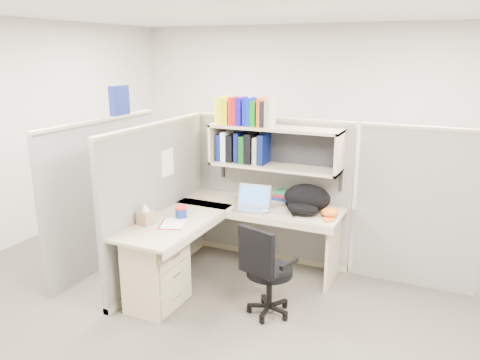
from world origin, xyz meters
The scene contains 14 objects.
ground centered at (0.00, 0.00, 0.00)m, with size 6.00×6.00×0.00m, color #353029.
room_shell centered at (0.00, 0.00, 1.62)m, with size 6.00×6.00×6.00m.
cubicle centered at (-0.37, 0.45, 0.91)m, with size 3.79×1.84×1.95m.
desk centered at (-0.41, -0.29, 0.44)m, with size 1.74×1.75×0.73m.
laptop centered at (-0.03, 0.39, 0.85)m, with size 0.35×0.35×0.25m, color #ABABAF, non-canonical shape.
backpack centered at (0.50, 0.54, 0.87)m, with size 0.48×0.37×0.28m, color black, non-canonical shape.
orange_cap centered at (0.76, 0.52, 0.78)m, with size 0.17×0.19×0.09m, color #D15912, non-canonical shape.
snack_canister centered at (-0.56, -0.11, 0.79)m, with size 0.12×0.12×0.12m.
tissue_box centered at (-0.77, -0.41, 0.83)m, with size 0.13×0.13×0.21m, color #947454, non-canonical shape.
mouse centered at (0.13, 0.39, 0.75)m, with size 0.09×0.06×0.03m, color #94AED2.
paper_cup centered at (0.00, 0.72, 0.78)m, with size 0.07×0.07×0.10m, color white.
book_stack centered at (0.17, 0.83, 0.79)m, with size 0.19×0.26×0.12m, color slate, non-canonical shape.
loose_paper centered at (-0.54, -0.29, 0.73)m, with size 0.21×0.28×0.00m, color silver, non-canonical shape.
task_chair centered at (0.42, -0.29, 0.31)m, with size 0.50×0.46×0.87m.
Camera 1 is at (1.78, -3.81, 2.31)m, focal length 35.00 mm.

